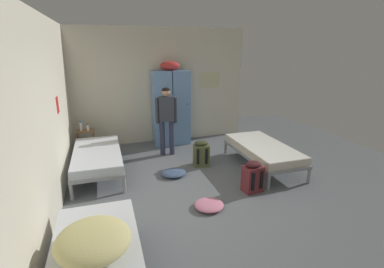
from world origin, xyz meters
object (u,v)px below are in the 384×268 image
shelf_unit (86,140)px  bed_left_rear (97,156)px  backpack_maroon (252,177)px  bed_left_front (97,260)px  lotion_bottle (88,127)px  clothes_pile_denim (174,173)px  clothes_pile_pink (209,205)px  water_bottle (81,126)px  locker_bank (171,106)px  bed_right (263,150)px  person_traveler (167,115)px  backpack_olive (201,154)px  bedding_heap (93,240)px

shelf_unit → bed_left_rear: bearing=-78.7°
backpack_maroon → shelf_unit: bearing=135.2°
bed_left_front → bed_left_rear: size_ratio=1.00×
lotion_bottle → clothes_pile_denim: lotion_bottle is taller
backpack_maroon → clothes_pile_pink: 0.97m
shelf_unit → bed_left_front: shelf_unit is taller
bed_left_rear → water_bottle: size_ratio=8.56×
locker_bank → clothes_pile_denim: bearing=-102.3°
clothes_pile_pink → bed_right: bearing=35.8°
bed_left_rear → clothes_pile_denim: bearing=-20.2°
clothes_pile_denim → clothes_pile_pink: size_ratio=1.04×
person_traveler → clothes_pile_pink: 2.62m
backpack_olive → backpack_maroon: bearing=-70.3°
bed_left_rear → backpack_olive: backpack_olive is taller
locker_bank → bed_left_front: (-1.81, -4.41, -0.59)m
bedding_heap → backpack_maroon: (2.54, 1.46, -0.36)m
locker_bank → backpack_maroon: bearing=-76.4°
lotion_bottle → backpack_maroon: 3.86m
bed_left_front → bed_right: bearing=35.6°
locker_bank → water_bottle: locker_bank is taller
backpack_maroon → bedding_heap: bearing=-150.0°
backpack_olive → shelf_unit: bearing=148.0°
person_traveler → water_bottle: bearing=161.6°
shelf_unit → bed_right: size_ratio=0.30×
bedding_heap → bed_left_front: bearing=46.2°
backpack_maroon → clothes_pile_denim: backpack_maroon is taller
bed_left_rear → water_bottle: 1.34m
bed_left_rear → backpack_olive: size_ratio=3.45×
bed_right → bedding_heap: size_ratio=2.50×
bed_right → locker_bank: bearing=124.4°
water_bottle → shelf_unit: bearing=-14.0°
bed_right → bedding_heap: 4.01m
person_traveler → backpack_maroon: (1.00, -2.16, -0.68)m
bed_left_front → clothes_pile_pink: bearing=35.3°
bed_left_front → bed_left_rear: 2.97m
lotion_bottle → clothes_pile_denim: (1.57, -1.72, -0.59)m
water_bottle → backpack_olive: bearing=-31.5°
clothes_pile_denim → backpack_olive: bearing=25.1°
lotion_bottle → clothes_pile_denim: 2.40m
bed_right → clothes_pile_denim: size_ratio=3.99×
water_bottle → clothes_pile_denim: bearing=-46.0°
water_bottle → clothes_pile_denim: size_ratio=0.47×
bed_left_front → lotion_bottle: 4.19m
backpack_olive → clothes_pile_pink: size_ratio=1.21×
bed_left_front → bedding_heap: bearing=-133.8°
bed_right → backpack_olive: (-1.19, 0.45, -0.12)m
backpack_maroon → clothes_pile_pink: bearing=-161.5°
person_traveler → lotion_bottle: 1.82m
water_bottle → backpack_maroon: 4.01m
water_bottle → clothes_pile_denim: water_bottle is taller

